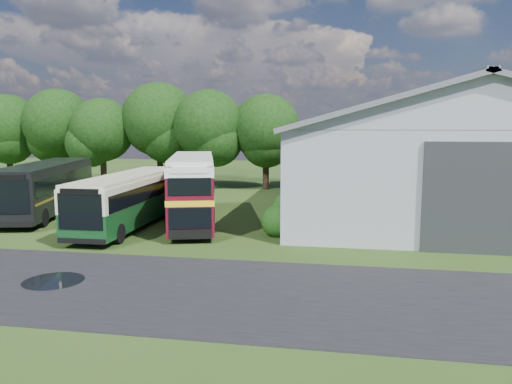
% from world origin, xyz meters
% --- Properties ---
extents(ground, '(120.00, 120.00, 0.00)m').
position_xyz_m(ground, '(0.00, 0.00, 0.00)').
color(ground, '#1E3410').
rests_on(ground, ground).
extents(asphalt_road, '(60.00, 8.00, 0.02)m').
position_xyz_m(asphalt_road, '(3.00, -3.00, 0.00)').
color(asphalt_road, black).
rests_on(asphalt_road, ground).
extents(puddle, '(2.20, 2.20, 0.01)m').
position_xyz_m(puddle, '(-1.50, -3.00, 0.00)').
color(puddle, black).
rests_on(puddle, ground).
extents(storage_shed, '(18.80, 24.80, 8.15)m').
position_xyz_m(storage_shed, '(15.00, 15.98, 4.17)').
color(storage_shed, gray).
rests_on(storage_shed, ground).
extents(tree_far_left, '(6.12, 6.12, 8.64)m').
position_xyz_m(tree_far_left, '(-23.00, 24.00, 5.56)').
color(tree_far_left, black).
rests_on(tree_far_left, ground).
extents(tree_left_a, '(6.46, 6.46, 9.12)m').
position_xyz_m(tree_left_a, '(-18.00, 24.50, 5.87)').
color(tree_left_a, black).
rests_on(tree_left_a, ground).
extents(tree_left_b, '(5.78, 5.78, 8.16)m').
position_xyz_m(tree_left_b, '(-13.00, 23.50, 5.25)').
color(tree_left_b, black).
rests_on(tree_left_b, ground).
extents(tree_mid, '(6.80, 6.80, 9.60)m').
position_xyz_m(tree_mid, '(-8.00, 24.80, 6.18)').
color(tree_mid, black).
rests_on(tree_mid, ground).
extents(tree_right_a, '(6.26, 6.26, 8.83)m').
position_xyz_m(tree_right_a, '(-3.00, 23.80, 5.69)').
color(tree_right_a, black).
rests_on(tree_right_a, ground).
extents(tree_right_b, '(5.98, 5.98, 8.45)m').
position_xyz_m(tree_right_b, '(2.00, 24.60, 5.44)').
color(tree_right_b, black).
rests_on(tree_right_b, ground).
extents(shrub_front, '(1.70, 1.70, 1.70)m').
position_xyz_m(shrub_front, '(5.60, 6.00, 0.00)').
color(shrub_front, '#194714').
rests_on(shrub_front, ground).
extents(shrub_mid, '(1.60, 1.60, 1.60)m').
position_xyz_m(shrub_mid, '(5.60, 8.00, 0.00)').
color(shrub_mid, '#194714').
rests_on(shrub_mid, ground).
extents(shrub_back, '(1.80, 1.80, 1.80)m').
position_xyz_m(shrub_back, '(5.60, 10.00, 0.00)').
color(shrub_back, '#194714').
rests_on(shrub_back, ground).
extents(bus_green_single, '(2.68, 10.86, 2.98)m').
position_xyz_m(bus_green_single, '(-2.92, 6.79, 1.59)').
color(bus_green_single, black).
rests_on(bus_green_single, ground).
extents(bus_maroon_double, '(4.81, 9.61, 4.00)m').
position_xyz_m(bus_maroon_double, '(0.48, 7.80, 2.00)').
color(bus_maroon_double, black).
rests_on(bus_maroon_double, ground).
extents(bus_dark_single, '(5.53, 12.21, 3.28)m').
position_xyz_m(bus_dark_single, '(-9.90, 9.70, 1.75)').
color(bus_dark_single, black).
rests_on(bus_dark_single, ground).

